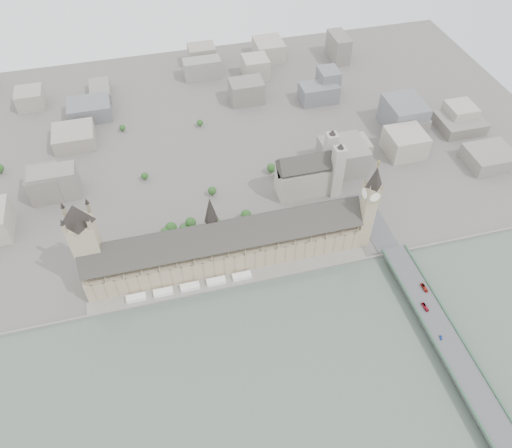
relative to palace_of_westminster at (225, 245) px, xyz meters
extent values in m
plane|color=#595651|center=(0.00, -19.70, -22.71)|extent=(900.00, 900.00, 0.00)
plane|color=#4C5A4E|center=(0.00, -184.70, -22.71)|extent=(600.00, 600.00, 0.00)
cube|color=gray|center=(0.00, -34.70, -21.21)|extent=(600.00, 1.50, 3.00)
cube|color=gray|center=(0.00, -27.20, -21.71)|extent=(270.00, 15.00, 2.00)
cube|color=white|center=(-90.00, -26.70, -18.71)|extent=(18.00, 7.00, 4.00)
cube|color=white|center=(-65.00, -26.70, -18.71)|extent=(18.00, 7.00, 4.00)
cube|color=white|center=(-40.00, -26.70, -18.71)|extent=(18.00, 7.00, 4.00)
cube|color=white|center=(-15.00, -26.70, -18.71)|extent=(18.00, 7.00, 4.00)
cube|color=white|center=(10.00, -26.70, -18.71)|extent=(18.00, 7.00, 4.00)
cube|color=gray|center=(0.00, 0.30, -10.21)|extent=(265.00, 40.00, 25.00)
cube|color=#2A2825|center=(0.00, 0.30, 12.37)|extent=(265.00, 40.73, 40.73)
cube|color=gray|center=(138.00, -11.70, 8.29)|extent=(12.00, 12.00, 62.00)
cube|color=#83735A|center=(138.00, -11.70, 47.29)|extent=(14.00, 14.00, 16.00)
cylinder|color=white|center=(145.20, -11.70, 47.29)|extent=(0.60, 10.00, 10.00)
cylinder|color=white|center=(130.80, -11.70, 47.29)|extent=(0.60, 10.00, 10.00)
cylinder|color=white|center=(138.00, -4.50, 47.29)|extent=(10.00, 0.60, 10.00)
cylinder|color=white|center=(138.00, -18.90, 47.29)|extent=(10.00, 0.60, 10.00)
cone|color=black|center=(138.00, -11.70, 66.29)|extent=(17.00, 17.00, 22.00)
cylinder|color=gold|center=(138.00, -11.70, 80.29)|extent=(1.00, 1.00, 6.00)
sphere|color=gold|center=(138.00, -11.70, 83.79)|extent=(2.00, 2.00, 2.00)
cone|color=#83735A|center=(144.50, -5.20, 59.29)|extent=(2.40, 2.40, 8.00)
cone|color=#83735A|center=(131.50, -5.20, 59.29)|extent=(2.40, 2.40, 8.00)
cone|color=#83735A|center=(144.50, -18.20, 59.29)|extent=(2.40, 2.40, 8.00)
cone|color=#83735A|center=(131.50, -18.20, 59.29)|extent=(2.40, 2.40, 8.00)
cube|color=gray|center=(-122.00, 6.30, 17.29)|extent=(23.00, 23.00, 80.00)
cone|color=black|center=(-122.00, 6.30, 67.29)|extent=(30.00, 30.00, 20.00)
cylinder|color=#83735A|center=(-10.00, 6.30, 20.29)|extent=(12.00, 12.00, 20.00)
cone|color=black|center=(-10.00, 6.30, 44.29)|extent=(13.00, 13.00, 28.00)
cube|color=#474749|center=(162.00, -107.20, -17.58)|extent=(25.00, 325.00, 10.25)
cube|color=gray|center=(105.00, 75.30, -5.71)|extent=(60.00, 28.00, 34.00)
cube|color=#2A2825|center=(105.00, 75.30, 16.29)|extent=(60.00, 28.28, 28.28)
cube|color=gray|center=(137.00, 87.30, 9.29)|extent=(12.00, 12.00, 64.00)
cube|color=gray|center=(137.00, 63.30, 9.29)|extent=(12.00, 12.00, 64.00)
imported|color=#B31427|center=(158.65, -106.24, -11.15)|extent=(2.58, 9.48, 2.62)
imported|color=#AA2115|center=(167.67, -87.00, -11.10)|extent=(2.99, 9.89, 2.71)
imported|color=#193FA3|center=(157.32, -137.32, -11.69)|extent=(3.11, 4.83, 1.53)
imported|color=gray|center=(168.69, -85.13, -11.74)|extent=(1.92, 4.45, 1.43)
imported|color=gray|center=(167.40, 21.04, -11.74)|extent=(2.30, 5.03, 1.42)
camera|label=1|loc=(-48.71, -309.09, 362.30)|focal=35.00mm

